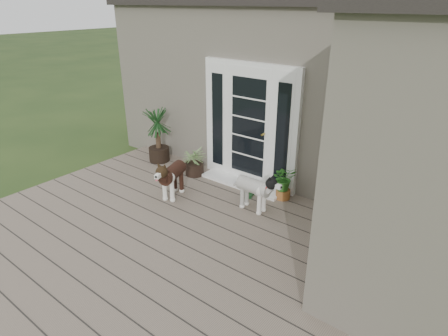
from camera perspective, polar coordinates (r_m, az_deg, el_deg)
The scene contains 15 objects.
deck at distance 5.51m, azimuth -7.99°, elevation -10.89°, with size 6.20×4.60×0.12m, color #6B5B4C.
house_main at distance 8.21m, azimuth 13.41°, elevation 11.79°, with size 7.40×4.00×3.10m, color #665E54.
house_wing at distance 4.50m, azimuth 29.44°, elevation -0.65°, with size 1.60×2.40×3.10m, color #665E54.
door_unit at distance 6.65m, azimuth 3.85°, elevation 6.46°, with size 1.90×0.14×2.15m, color white.
door_step at distance 6.89m, azimuth 2.67°, elevation -2.29°, with size 1.60×0.40×0.05m, color white.
brindle_dog at distance 6.41m, azimuth -7.71°, elevation -1.66°, with size 0.33×0.77×0.64m, color #381D14, non-canonical shape.
white_dog at distance 5.97m, azimuth 4.45°, elevation -3.72°, with size 0.31×0.72×0.60m, color silver, non-canonical shape.
spider_plant at distance 7.18m, azimuth -4.50°, elevation 1.30°, with size 0.58×0.58×0.62m, color #79935A, non-canonical shape.
yucca at distance 7.83m, azimuth -9.93°, elevation 4.99°, with size 0.79×0.79×1.14m, color black, non-canonical shape.
herb_a at distance 6.39m, azimuth 8.95°, elevation -2.51°, with size 0.40×0.40×0.50m, color #1C631C.
herb_b at distance 6.00m, azimuth 17.92°, elevation -4.88°, with size 0.39×0.39×0.59m, color #275618.
herb_c at distance 5.64m, azimuth 21.01°, elevation -7.91°, with size 0.31×0.31×0.49m, color #1F621C.
sapling at distance 4.95m, azimuth 18.24°, elevation -3.00°, with size 0.54×0.54×1.84m, color #1E611B, non-canonical shape.
clog_left at distance 6.50m, azimuth 3.96°, elevation -3.90°, with size 0.12×0.26×0.08m, color #16371A, non-canonical shape.
clog_right at distance 6.49m, azimuth 3.62°, elevation -3.87°, with size 0.14×0.30×0.09m, color #153616, non-canonical shape.
Camera 1 is at (3.35, -2.67, 3.18)m, focal length 30.38 mm.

